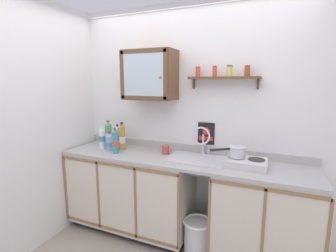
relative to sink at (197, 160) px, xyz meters
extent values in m
cube|color=white|center=(-0.18, 0.28, 0.35)|extent=(3.26, 0.05, 2.56)
cube|color=white|center=(-0.18, 0.24, 1.58)|extent=(3.26, 0.02, 0.05)
cube|color=white|center=(-1.54, -0.72, 0.35)|extent=(0.05, 3.54, 2.56)
cube|color=black|center=(-0.78, -0.01, -0.89)|extent=(1.39, 0.52, 0.08)
cube|color=beige|center=(-0.78, -0.04, -0.43)|extent=(1.42, 0.58, 0.83)
cube|color=#997047|center=(-0.78, -0.33, -0.06)|extent=(1.42, 0.01, 0.03)
cube|color=#997047|center=(-0.78, -0.33, -0.80)|extent=(1.42, 0.01, 0.03)
cube|color=#997047|center=(-1.49, -0.33, -0.43)|extent=(0.02, 0.01, 0.77)
cube|color=#997047|center=(-1.02, -0.33, -0.43)|extent=(0.02, 0.01, 0.77)
cube|color=#997047|center=(-0.55, -0.33, -0.43)|extent=(0.02, 0.01, 0.77)
cube|color=#997047|center=(-0.08, -0.33, -0.43)|extent=(0.02, 0.01, 0.77)
cube|color=beige|center=(0.68, -0.04, -0.43)|extent=(0.91, 0.58, 0.83)
cube|color=#997047|center=(0.68, -0.33, -0.06)|extent=(0.91, 0.01, 0.03)
cube|color=#997047|center=(0.22, -0.33, -0.43)|extent=(0.02, 0.01, 0.77)
cube|color=#997047|center=(0.68, -0.33, -0.43)|extent=(0.02, 0.01, 0.77)
cube|color=#997047|center=(1.13, -0.33, -0.43)|extent=(0.02, 0.01, 0.77)
cube|color=#B2B2AD|center=(-0.18, -0.04, 0.00)|extent=(2.62, 0.61, 0.03)
cube|color=#B2B2AD|center=(-0.18, 0.24, 0.05)|extent=(2.62, 0.02, 0.08)
cube|color=silver|center=(0.00, -0.02, 0.02)|extent=(0.59, 0.40, 0.01)
cube|color=slate|center=(0.00, -0.02, -0.10)|extent=(0.51, 0.32, 0.01)
cube|color=slate|center=(0.00, 0.14, -0.04)|extent=(0.51, 0.01, 0.12)
cube|color=slate|center=(0.00, -0.18, -0.04)|extent=(0.51, 0.01, 0.12)
cylinder|color=#4C4C51|center=(0.00, -0.02, -0.10)|extent=(0.04, 0.04, 0.01)
cylinder|color=silver|center=(0.00, 0.20, 0.03)|extent=(0.05, 0.05, 0.02)
cylinder|color=silver|center=(0.00, 0.20, 0.14)|extent=(0.02, 0.02, 0.20)
torus|color=silver|center=(0.00, 0.11, 0.24)|extent=(0.20, 0.02, 0.20)
cylinder|color=silver|center=(0.06, 0.20, 0.06)|extent=(0.02, 0.02, 0.06)
cube|color=silver|center=(0.48, -0.04, 0.05)|extent=(0.38, 0.29, 0.07)
cylinder|color=#2D2D2D|center=(0.39, -0.02, 0.09)|extent=(0.15, 0.15, 0.01)
cylinder|color=#2D2D2D|center=(0.57, -0.02, 0.09)|extent=(0.15, 0.15, 0.01)
cylinder|color=black|center=(0.39, -0.17, 0.05)|extent=(0.03, 0.02, 0.03)
cylinder|color=black|center=(0.57, -0.17, 0.05)|extent=(0.03, 0.02, 0.03)
cylinder|color=silver|center=(0.39, -0.02, 0.14)|extent=(0.16, 0.16, 0.10)
torus|color=silver|center=(0.39, -0.02, 0.19)|extent=(0.16, 0.16, 0.01)
cylinder|color=black|center=(0.25, -0.12, 0.17)|extent=(0.17, 0.13, 0.02)
cylinder|color=white|center=(-1.14, -0.07, 0.13)|extent=(0.07, 0.07, 0.23)
cone|color=white|center=(-1.14, -0.07, 0.25)|extent=(0.06, 0.06, 0.03)
cylinder|color=white|center=(-1.14, -0.07, 0.28)|extent=(0.03, 0.03, 0.02)
cylinder|color=#3F8CCC|center=(-1.14, -0.07, 0.14)|extent=(0.07, 0.07, 0.06)
cylinder|color=silver|center=(-1.02, 0.06, 0.13)|extent=(0.06, 0.06, 0.23)
cone|color=silver|center=(-1.02, 0.06, 0.26)|extent=(0.06, 0.06, 0.03)
cylinder|color=#262626|center=(-1.02, 0.06, 0.29)|extent=(0.03, 0.03, 0.02)
cylinder|color=#D84C3F|center=(-1.02, 0.06, 0.14)|extent=(0.06, 0.06, 0.07)
cylinder|color=gold|center=(-0.92, 0.02, 0.15)|extent=(0.07, 0.07, 0.27)
cone|color=gold|center=(-0.92, 0.02, 0.30)|extent=(0.07, 0.07, 0.03)
cylinder|color=#262626|center=(-0.92, 0.02, 0.32)|extent=(0.03, 0.03, 0.02)
cylinder|color=white|center=(-0.92, 0.02, 0.13)|extent=(0.07, 0.07, 0.07)
cylinder|color=#8CB7E0|center=(-1.03, -0.08, 0.10)|extent=(0.08, 0.08, 0.17)
cone|color=#8CB7E0|center=(-1.03, -0.08, 0.20)|extent=(0.08, 0.08, 0.04)
cylinder|color=red|center=(-1.03, -0.08, 0.23)|extent=(0.04, 0.04, 0.02)
cylinder|color=#3F8CCC|center=(-1.03, -0.08, 0.09)|extent=(0.08, 0.08, 0.05)
cylinder|color=teal|center=(-0.90, -0.15, 0.13)|extent=(0.07, 0.07, 0.24)
cone|color=teal|center=(-0.90, -0.15, 0.26)|extent=(0.06, 0.06, 0.03)
cylinder|color=red|center=(-0.90, -0.15, 0.29)|extent=(0.03, 0.03, 0.02)
cylinder|color=#D84C3F|center=(-0.90, -0.15, 0.12)|extent=(0.07, 0.07, 0.07)
cylinder|color=#4CB266|center=(-1.12, 0.03, 0.15)|extent=(0.08, 0.08, 0.27)
cone|color=#4CB266|center=(-1.12, 0.03, 0.30)|extent=(0.07, 0.07, 0.04)
cylinder|color=red|center=(-1.12, 0.03, 0.33)|extent=(0.04, 0.04, 0.02)
cylinder|color=white|center=(-1.12, 0.03, 0.16)|extent=(0.08, 0.08, 0.08)
cylinder|color=#B24C47|center=(-0.38, 0.05, 0.06)|extent=(0.09, 0.09, 0.09)
torus|color=#B24C47|center=(-0.33, 0.03, 0.07)|extent=(0.07, 0.03, 0.06)
cube|color=brown|center=(-0.59, 0.10, 0.87)|extent=(0.57, 0.30, 0.53)
cube|color=silver|center=(-0.59, -0.06, 0.87)|extent=(0.47, 0.01, 0.44)
cube|color=brown|center=(-0.84, -0.06, 0.87)|extent=(0.05, 0.01, 0.50)
cube|color=brown|center=(-0.33, -0.06, 0.87)|extent=(0.05, 0.01, 0.50)
cube|color=brown|center=(-0.59, -0.06, 1.11)|extent=(0.54, 0.01, 0.04)
cube|color=brown|center=(-0.59, -0.06, 0.63)|extent=(0.54, 0.01, 0.04)
sphere|color=olive|center=(-0.39, -0.07, 0.84)|extent=(0.02, 0.02, 0.02)
cube|color=brown|center=(0.20, 0.18, 0.83)|extent=(0.71, 0.14, 0.02)
cube|color=brown|center=(-0.13, 0.24, 0.77)|extent=(0.02, 0.03, 0.10)
cube|color=brown|center=(0.53, 0.24, 0.77)|extent=(0.02, 0.03, 0.10)
cylinder|color=#CC4C33|center=(-0.07, 0.18, 0.89)|extent=(0.05, 0.05, 0.09)
cylinder|color=red|center=(-0.07, 0.18, 0.94)|extent=(0.05, 0.05, 0.02)
cylinder|color=#CC4C33|center=(0.11, 0.17, 0.89)|extent=(0.04, 0.04, 0.09)
cylinder|color=red|center=(0.11, 0.17, 0.95)|extent=(0.05, 0.05, 0.02)
cylinder|color=#E0C659|center=(0.26, 0.17, 0.89)|extent=(0.05, 0.05, 0.09)
cylinder|color=#33723F|center=(0.26, 0.17, 0.95)|extent=(0.05, 0.05, 0.02)
cylinder|color=brown|center=(0.42, 0.19, 0.89)|extent=(0.05, 0.05, 0.09)
cylinder|color=red|center=(0.42, 0.19, 0.94)|extent=(0.05, 0.05, 0.02)
cube|color=black|center=(0.02, 0.25, 0.24)|extent=(0.19, 0.01, 0.24)
cube|color=red|center=(0.02, 0.24, 0.18)|extent=(0.16, 0.00, 0.04)
cylinder|color=red|center=(0.02, 0.24, 0.27)|extent=(0.08, 0.00, 0.08)
cylinder|color=silver|center=(0.07, -0.17, -0.75)|extent=(0.27, 0.27, 0.36)
torus|color=white|center=(0.07, -0.17, -0.57)|extent=(0.30, 0.30, 0.03)
camera|label=1|loc=(0.70, -2.36, 0.80)|focal=26.54mm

